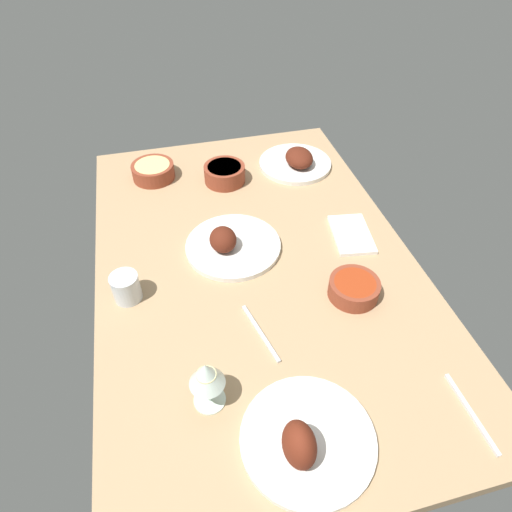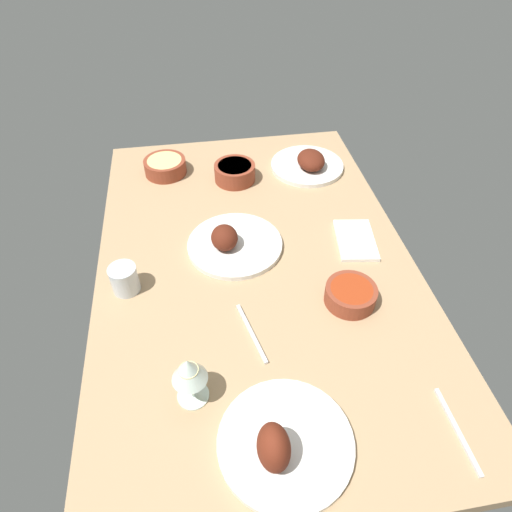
% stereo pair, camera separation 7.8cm
% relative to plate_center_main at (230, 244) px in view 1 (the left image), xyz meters
% --- Properties ---
extents(dining_table, '(1.40, 0.90, 0.04)m').
position_rel_plate_center_main_xyz_m(dining_table, '(0.07, 0.06, -0.04)').
color(dining_table, tan).
rests_on(dining_table, ground).
extents(plate_center_main, '(0.28, 0.28, 0.08)m').
position_rel_plate_center_main_xyz_m(plate_center_main, '(0.00, 0.00, 0.00)').
color(plate_center_main, silver).
rests_on(plate_center_main, dining_table).
extents(plate_near_viewer, '(0.26, 0.26, 0.07)m').
position_rel_plate_center_main_xyz_m(plate_near_viewer, '(-0.38, 0.33, 0.00)').
color(plate_near_viewer, silver).
rests_on(plate_near_viewer, dining_table).
extents(plate_far_side, '(0.28, 0.28, 0.11)m').
position_rel_plate_center_main_xyz_m(plate_far_side, '(0.61, 0.03, 0.01)').
color(plate_far_side, silver).
rests_on(plate_far_side, dining_table).
extents(bowl_pasta, '(0.14, 0.14, 0.06)m').
position_rel_plate_center_main_xyz_m(bowl_pasta, '(-0.35, 0.05, 0.01)').
color(bowl_pasta, brown).
rests_on(bowl_pasta, dining_table).
extents(bowl_sauce, '(0.13, 0.13, 0.05)m').
position_rel_plate_center_main_xyz_m(bowl_sauce, '(0.25, 0.28, 0.01)').
color(bowl_sauce, brown).
rests_on(bowl_sauce, dining_table).
extents(bowl_potatoes, '(0.15, 0.15, 0.05)m').
position_rel_plate_center_main_xyz_m(bowl_potatoes, '(-0.43, -0.19, 0.01)').
color(bowl_potatoes, brown).
rests_on(bowl_potatoes, dining_table).
extents(wine_glass, '(0.08, 0.08, 0.14)m').
position_rel_plate_center_main_xyz_m(wine_glass, '(0.46, -0.14, 0.08)').
color(wine_glass, silver).
rests_on(wine_glass, dining_table).
extents(water_tumbler, '(0.07, 0.07, 0.08)m').
position_rel_plate_center_main_xyz_m(water_tumbler, '(0.12, -0.30, 0.02)').
color(water_tumbler, silver).
rests_on(water_tumbler, dining_table).
extents(folded_napkin, '(0.19, 0.14, 0.01)m').
position_rel_plate_center_main_xyz_m(folded_napkin, '(0.03, 0.37, -0.01)').
color(folded_napkin, white).
rests_on(folded_napkin, dining_table).
extents(fork_loose, '(0.18, 0.05, 0.01)m').
position_rel_plate_center_main_xyz_m(fork_loose, '(0.32, 0.01, -0.02)').
color(fork_loose, silver).
rests_on(fork_loose, dining_table).
extents(spoon_loose, '(0.19, 0.01, 0.01)m').
position_rel_plate_center_main_xyz_m(spoon_loose, '(0.63, 0.39, -0.02)').
color(spoon_loose, silver).
rests_on(spoon_loose, dining_table).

